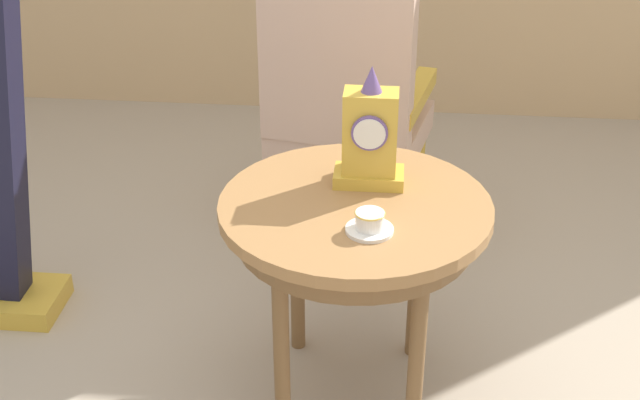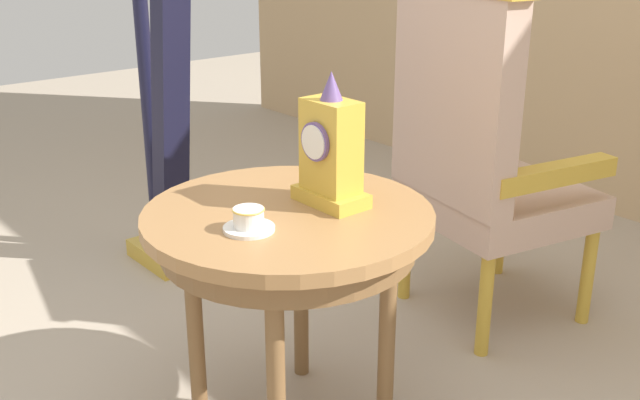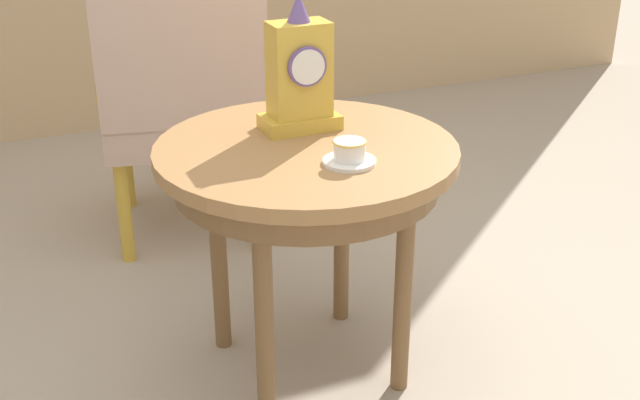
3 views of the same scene
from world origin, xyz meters
The scene contains 5 objects.
side_table centered at (0.09, 0.08, 0.55)m, with size 0.72×0.72×0.63m.
teacup_left centered at (0.13, -0.07, 0.65)m, with size 0.12×0.12×0.06m.
mantel_clock centered at (0.12, 0.19, 0.76)m, with size 0.19×0.11×0.34m.
armchair centered at (0.00, 0.92, 0.59)m, with size 0.64×0.63×1.14m.
harp centered at (-1.03, 0.36, 0.73)m, with size 0.40×0.24×1.80m.
Camera 2 is at (1.48, -0.98, 1.30)m, focal length 42.71 mm.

